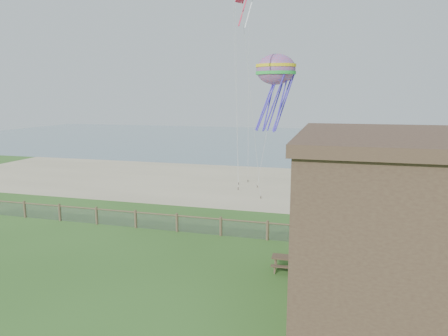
{
  "coord_description": "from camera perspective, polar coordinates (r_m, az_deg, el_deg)",
  "views": [
    {
      "loc": [
        6.62,
        -17.5,
        8.71
      ],
      "look_at": [
        -0.34,
        8.0,
        4.06
      ],
      "focal_mm": 32.0,
      "sensor_mm": 36.0,
      "label": 1
    }
  ],
  "objects": [
    {
      "name": "ground",
      "position": [
        20.64,
        -5.12,
        -15.02
      ],
      "size": [
        160.0,
        160.0,
        0.0
      ],
      "primitive_type": "plane",
      "color": "#2E531C",
      "rests_on": "ground"
    },
    {
      "name": "kite_red",
      "position": [
        31.1,
        2.46,
        22.35
      ],
      "size": [
        1.85,
        1.66,
        2.26
      ],
      "primitive_type": null,
      "rotation": [
        0.44,
        0.0,
        1.04
      ],
      "color": "#E42847"
    },
    {
      "name": "ocean",
      "position": [
        84.21,
        10.7,
        3.88
      ],
      "size": [
        160.0,
        68.0,
        0.02
      ],
      "primitive_type": "cube",
      "color": "slate",
      "rests_on": "ground"
    },
    {
      "name": "chainlink_fence",
      "position": [
        25.74,
        -0.45,
        -8.5
      ],
      "size": [
        36.2,
        0.2,
        1.25
      ],
      "primitive_type": null,
      "color": "brown",
      "rests_on": "ground"
    },
    {
      "name": "picnic_table",
      "position": [
        21.15,
        9.23,
        -13.4
      ],
      "size": [
        1.76,
        1.36,
        0.72
      ],
      "primitive_type": null,
      "rotation": [
        0.0,
        0.0,
        0.04
      ],
      "color": "brown",
      "rests_on": "ground"
    },
    {
      "name": "sand_beach",
      "position": [
        40.99,
        5.62,
        -2.32
      ],
      "size": [
        72.0,
        20.0,
        0.02
      ],
      "primitive_type": "cube",
      "color": "tan",
      "rests_on": "ground"
    },
    {
      "name": "octopus_kite",
      "position": [
        35.22,
        7.33,
        10.83
      ],
      "size": [
        3.54,
        2.55,
        7.13
      ],
      "primitive_type": null,
      "rotation": [
        0.0,
        0.0,
        -0.03
      ],
      "color": "#FF282A"
    }
  ]
}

